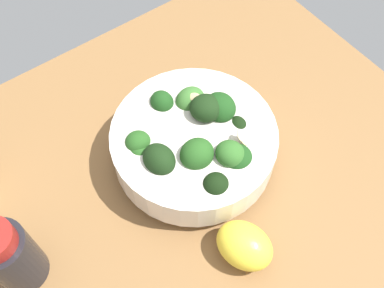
{
  "coord_description": "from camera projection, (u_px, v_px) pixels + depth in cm",
  "views": [
    {
      "loc": [
        -19.4,
        18.22,
        53.09
      ],
      "look_at": [
        5.11,
        0.29,
        4.0
      ],
      "focal_mm": 42.69,
      "sensor_mm": 36.0,
      "label": 1
    }
  ],
  "objects": [
    {
      "name": "bowl_of_broccoli",
      "position": [
        193.0,
        143.0,
        0.57
      ],
      "size": [
        20.8,
        20.8,
        9.26
      ],
      "color": "silver",
      "rests_on": "ground_plane"
    },
    {
      "name": "ground_plane",
      "position": [
        216.0,
        192.0,
        0.6
      ],
      "size": [
        64.78,
        64.78,
        3.39
      ],
      "primitive_type": "cube",
      "color": "brown"
    },
    {
      "name": "lemon_wedge",
      "position": [
        244.0,
        246.0,
        0.52
      ],
      "size": [
        8.22,
        7.27,
        5.02
      ],
      "primitive_type": "ellipsoid",
      "rotation": [
        0.0,
        0.0,
        0.33
      ],
      "color": "yellow",
      "rests_on": "ground_plane"
    },
    {
      "name": "bottle_short",
      "position": [
        10.0,
        256.0,
        0.49
      ],
      "size": [
        5.69,
        5.69,
        11.2
      ],
      "color": "black",
      "rests_on": "ground_plane"
    }
  ]
}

